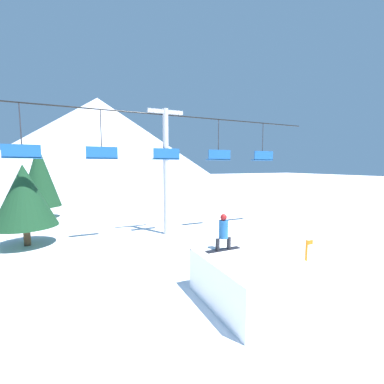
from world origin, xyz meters
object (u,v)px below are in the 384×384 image
at_px(snow_ramp, 250,280).
at_px(snowboarder, 223,232).
at_px(trail_marker, 306,256).
at_px(pine_tree_near, 24,196).

xyz_separation_m(snow_ramp, snowboarder, (-0.43, 1.05, 1.47)).
height_order(snow_ramp, trail_marker, snow_ramp).
height_order(snow_ramp, pine_tree_near, pine_tree_near).
relative_size(snow_ramp, snowboarder, 2.56).
bearing_deg(trail_marker, snowboarder, 176.93).
height_order(snowboarder, pine_tree_near, pine_tree_near).
bearing_deg(snow_ramp, trail_marker, 12.84).
xyz_separation_m(snow_ramp, pine_tree_near, (-8.04, 10.53, 2.17)).
relative_size(snowboarder, pine_tree_near, 0.29).
relative_size(snow_ramp, trail_marker, 2.38).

